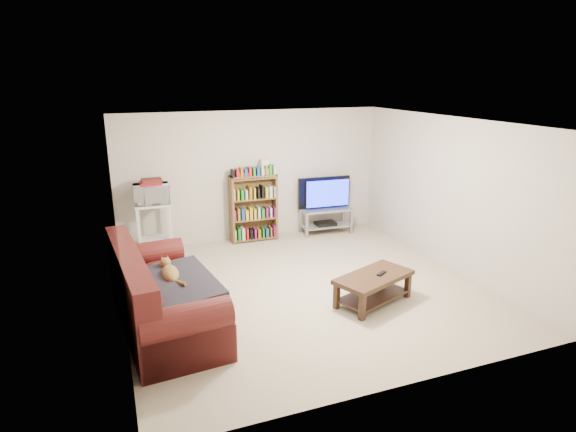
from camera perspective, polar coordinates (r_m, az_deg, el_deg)
name	(u,v)px	position (r m, az deg, el deg)	size (l,w,h in m)	color
floor	(304,288)	(7.15, 1.91, -8.48)	(5.00, 5.00, 0.00)	#C4B291
ceiling	(306,122)	(6.52, 2.11, 11.04)	(5.00, 5.00, 0.00)	white
wall_back	(253,176)	(9.03, -4.15, 4.80)	(5.00, 5.00, 0.00)	beige
wall_front	(408,276)	(4.66, 14.04, -6.93)	(5.00, 5.00, 0.00)	beige
wall_left	(116,229)	(6.24, -19.68, -1.41)	(5.00, 5.00, 0.00)	beige
wall_right	(451,194)	(8.01, 18.75, 2.48)	(5.00, 5.00, 0.00)	beige
sofa	(157,300)	(6.21, -15.24, -9.59)	(1.23, 2.45, 1.01)	#511614
blanket	(175,285)	(6.00, -13.28, -7.92)	(0.91, 1.18, 0.10)	#232029
cat	(170,274)	(6.17, -13.77, -6.65)	(0.26, 0.64, 0.19)	olive
coffee_table	(373,283)	(6.70, 10.09, -7.87)	(1.24, 0.93, 0.41)	#351F12
remote	(382,273)	(6.69, 11.03, -6.69)	(0.18, 0.05, 0.02)	black
tv_stand	(326,216)	(9.47, 4.48, -0.05)	(1.01, 0.50, 0.49)	#999EA3
television	(326,193)	(9.35, 4.54, 2.69)	(1.06, 0.14, 0.61)	black
dvd_player	(325,223)	(9.52, 4.46, -0.88)	(0.40, 0.28, 0.06)	black
bookshelf	(254,207)	(8.95, -4.09, 1.06)	(0.87, 0.29, 1.25)	brown
shelf_clutter	(258,169)	(8.83, -3.59, 5.60)	(0.64, 0.20, 0.28)	silver
microwave_stand	(154,222)	(8.47, -15.61, -0.74)	(0.59, 0.44, 0.94)	silver
microwave	(152,194)	(8.34, -15.87, 2.54)	(0.58, 0.39, 0.32)	silver
game_boxes	(151,183)	(8.30, -15.97, 3.78)	(0.34, 0.30, 0.05)	maroon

